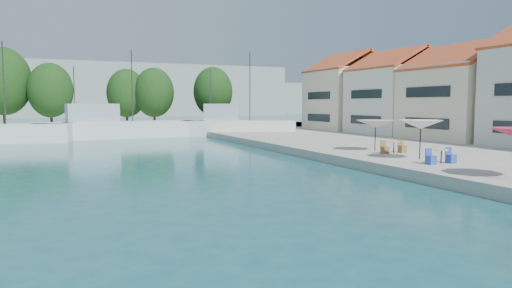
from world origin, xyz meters
name	(u,v)px	position (x,y,z in m)	size (l,w,h in m)	color
quay_right	(473,146)	(22.00, 30.00, 0.30)	(32.00, 92.00, 0.60)	#9C958D
quay_far	(73,130)	(-8.00, 67.00, 0.30)	(90.00, 16.00, 0.60)	#9C958D
hill_east	(195,99)	(40.00, 180.00, 6.00)	(140.00, 40.00, 12.00)	gray
building_04	(464,90)	(24.00, 33.00, 5.02)	(9.00, 8.80, 9.20)	beige
building_05	(397,90)	(24.00, 42.00, 5.26)	(8.40, 8.80, 9.70)	silver
building_06	(348,90)	(24.00, 51.00, 5.50)	(9.00, 8.80, 10.20)	beige
trawler_03	(113,128)	(-4.16, 55.32, 1.07)	(17.75, 5.88, 10.20)	silver
trawler_04	(236,127)	(9.61, 53.10, 1.07)	(13.56, 8.58, 10.20)	silver
tree_04	(3,81)	(-16.35, 71.34, 6.76)	(7.20, 7.20, 10.66)	#3F2B19
tree_05	(50,90)	(-10.63, 69.78, 5.60)	(5.86, 5.86, 8.67)	#3F2B19
tree_06	(126,93)	(-0.72, 69.97, 5.32)	(5.52, 5.52, 8.18)	#3F2B19
tree_07	(154,93)	(2.85, 68.06, 5.40)	(5.61, 5.61, 8.31)	#3F2B19
tree_08	(213,92)	(11.74, 68.39, 5.63)	(5.89, 5.89, 8.72)	#3F2B19
umbrella_white	(421,124)	(9.37, 22.63, 2.60)	(2.46, 2.46, 2.25)	black
umbrella_cream	(375,124)	(10.01, 27.51, 2.43)	(2.64, 2.64, 2.08)	black
cafe_table_02	(441,158)	(8.96, 20.62, 0.89)	(1.82, 0.70, 0.76)	black
cafe_table_03	(394,149)	(10.19, 25.83, 0.89)	(1.82, 0.70, 0.76)	black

